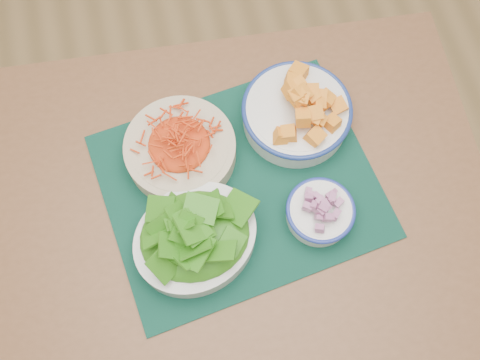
% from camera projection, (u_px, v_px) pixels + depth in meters
% --- Properties ---
extents(ground, '(4.00, 4.00, 0.00)m').
position_uv_depth(ground, '(292.00, 206.00, 1.87)').
color(ground, tan).
rests_on(ground, ground).
extents(table, '(1.22, 0.87, 0.75)m').
position_uv_depth(table, '(211.00, 216.00, 1.18)').
color(table, brown).
rests_on(table, ground).
extents(placemat, '(0.59, 0.50, 0.00)m').
position_uv_depth(placemat, '(240.00, 186.00, 1.09)').
color(placemat, black).
rests_on(placemat, table).
extents(carrot_bowl, '(0.28, 0.28, 0.08)m').
position_uv_depth(carrot_bowl, '(180.00, 147.00, 1.08)').
color(carrot_bowl, beige).
rests_on(carrot_bowl, placemat).
extents(squash_bowl, '(0.28, 0.28, 0.12)m').
position_uv_depth(squash_bowl, '(297.00, 108.00, 1.09)').
color(squash_bowl, silver).
rests_on(squash_bowl, placemat).
extents(lettuce_bowl, '(0.30, 0.28, 0.12)m').
position_uv_depth(lettuce_bowl, '(195.00, 235.00, 1.00)').
color(lettuce_bowl, silver).
rests_on(lettuce_bowl, placemat).
extents(onion_bowl, '(0.16, 0.16, 0.07)m').
position_uv_depth(onion_bowl, '(320.00, 211.00, 1.03)').
color(onion_bowl, silver).
rests_on(onion_bowl, placemat).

